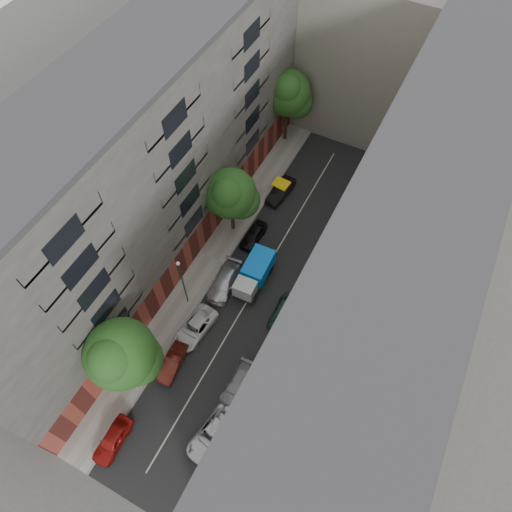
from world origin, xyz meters
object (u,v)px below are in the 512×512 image
Objects in this scene: tree_near at (121,356)px; pedestrian at (332,259)px; car_right_2 at (282,312)px; tarp_truck at (255,273)px; car_left_0 at (113,440)px; car_left_1 at (173,363)px; tree_far at (288,95)px; car_left_2 at (195,328)px; lamp_post at (182,279)px; car_right_1 at (238,385)px; car_left_5 at (281,191)px; car_right_0 at (212,434)px; car_left_4 at (253,235)px; tree_mid at (231,196)px; car_left_3 at (224,282)px.

tree_near is 22.26m from pedestrian.
car_right_2 is 2.27× the size of pedestrian.
car_right_2 is at bearing -31.98° from tarp_truck.
car_left_1 is (0.80, 7.60, -0.05)m from car_left_0.
car_right_2 is at bearing 79.59° from pedestrian.
tree_far is at bearing 103.95° from tarp_truck.
lamp_post is at bearing 140.54° from car_left_2.
car_left_1 is 0.42× the size of tree_near.
car_right_1 is 7.92m from car_right_2.
lamp_post is (-2.10, -16.33, 3.64)m from car_left_5.
car_right_1 is 1.13× the size of car_right_2.
car_right_0 is at bearing -44.76° from car_left_2.
tree_near is 33.46m from tree_far.
car_left_2 is (0.00, 3.74, 0.03)m from car_left_1.
tree_near is (-7.97, 0.88, 5.59)m from car_right_0.
tree_near reaches higher than car_left_0.
tarp_truck is 11.55m from car_left_5.
car_left_0 is at bearing -88.55° from car_left_2.
car_left_4 reaches higher than car_left_2.
tree_far reaches higher than tarp_truck.
car_left_5 is 0.90× the size of car_right_0.
tarp_truck is 1.39× the size of car_right_2.
tree_far reaches higher than car_left_5.
tarp_truck is at bearing 109.33° from car_right_1.
pedestrian is (9.23, 23.90, 0.33)m from car_left_0.
lamp_post is (0.26, -9.60, -1.19)m from tree_mid.
car_left_0 is 0.91× the size of car_right_1.
car_left_5 is at bearing 115.26° from car_right_2.
tree_far reaches higher than car_left_4.
car_right_0 is at bearing -65.83° from tree_mid.
tree_near is at bearing -155.80° from car_right_1.
car_left_2 is 0.70× the size of lamp_post.
pedestrian is at bearing 38.22° from tarp_truck.
car_right_1 is at bearing 24.60° from tree_near.
car_left_4 is at bearing 133.38° from car_right_2.
tree_mid is 11.86m from pedestrian.
pedestrian reaches higher than car_left_2.
tree_far reaches higher than car_left_3.
car_left_5 is at bearing -30.31° from pedestrian.
tarp_truck is 21.15m from tree_far.
car_left_1 is at bearing 157.74° from car_right_0.
car_left_2 is 8.16m from car_right_2.
tree_far is (-3.50, 30.71, 5.89)m from car_left_1.
car_right_2 is (0.30, 12.40, -0.02)m from car_right_0.
car_right_2 is 15.24m from tree_near.
car_left_0 is 0.81× the size of car_left_3.
car_right_0 is 13.23m from lamp_post.
car_left_2 is at bearing 60.86° from pedestrian.
car_left_5 is 0.47× the size of tree_far.
lamp_post is (-4.62, -5.08, 3.00)m from tarp_truck.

